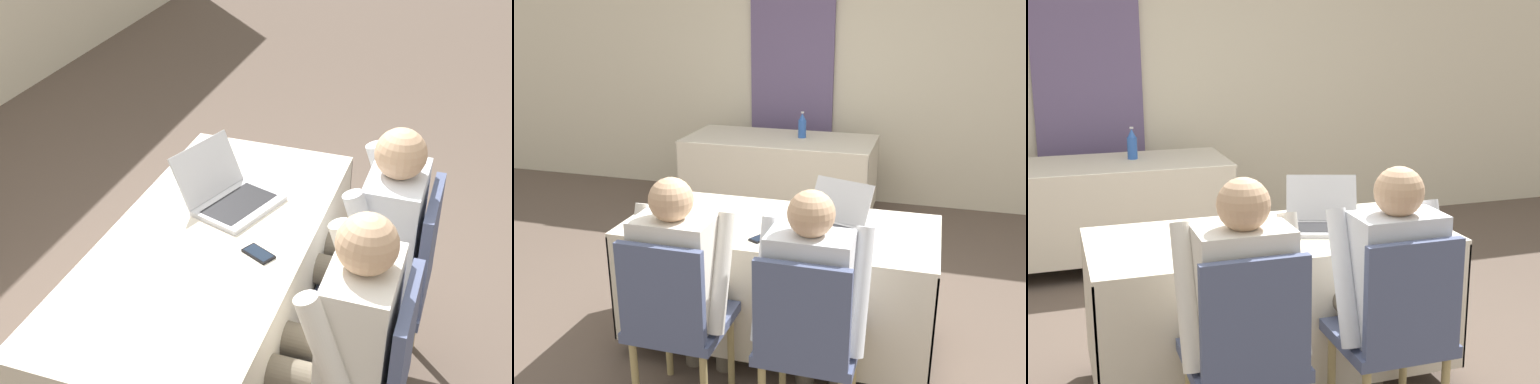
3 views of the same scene
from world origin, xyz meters
TOP-DOWN VIEW (x-y plane):
  - ground_plane at (0.00, 0.00)m, footprint 24.00×24.00m
  - wall_back at (0.00, 2.77)m, footprint 12.00×0.06m
  - curtain_panel at (-0.63, 2.71)m, footprint 0.83×0.04m
  - conference_table_near at (0.00, 0.00)m, footprint 1.70×0.78m
  - conference_table_far at (-0.57, 2.05)m, footprint 1.70×0.78m
  - laptop at (0.27, 0.01)m, footprint 0.44×0.45m
  - cell_phone at (-0.04, -0.23)m, footprint 0.12×0.14m
  - paper_beside_laptop at (0.42, 0.17)m, footprint 0.25×0.32m
  - water_bottle at (-0.38, 2.13)m, footprint 0.07×0.07m
  - chair_near_left at (-0.31, -0.70)m, footprint 0.44×0.44m
  - chair_near_right at (0.31, -0.70)m, footprint 0.44×0.44m
  - person_checkered_shirt at (-0.31, -0.59)m, footprint 0.50×0.52m
  - person_white_shirt at (0.31, -0.59)m, footprint 0.50×0.52m

SIDE VIEW (x-z plane):
  - ground_plane at x=0.00m, z-range 0.00..0.00m
  - chair_near_left at x=-0.31m, z-range 0.06..0.98m
  - chair_near_right at x=0.31m, z-range 0.06..0.98m
  - conference_table_near at x=0.00m, z-range 0.19..0.95m
  - conference_table_far at x=-0.57m, z-range 0.19..0.95m
  - person_checkered_shirt at x=-0.31m, z-range 0.09..1.27m
  - person_white_shirt at x=0.31m, z-range 0.09..1.27m
  - paper_beside_laptop at x=0.42m, z-range 0.75..0.76m
  - cell_phone at x=-0.04m, z-range 0.75..0.76m
  - laptop at x=0.27m, z-range 0.68..0.91m
  - water_bottle at x=-0.38m, z-range 0.74..0.98m
  - curtain_panel at x=-0.63m, z-range 0.00..2.65m
  - wall_back at x=0.00m, z-range 0.00..2.70m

